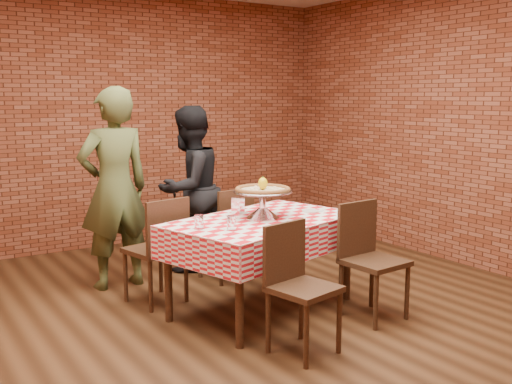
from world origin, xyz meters
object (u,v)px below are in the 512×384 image
water_glass_right (199,222)px  diner_olive (114,189)px  pizza_stand (263,204)px  condiment_caddy (238,205)px  water_glass_left (231,223)px  table (263,265)px  pizza (263,190)px  chair_far_right (225,233)px  diner_black (189,189)px  chair_near_left (304,291)px  chair_far_left (155,250)px  chair_near_right (375,262)px

water_glass_right → diner_olive: (-0.18, 1.30, 0.09)m
pizza_stand → condiment_caddy: 0.28m
pizza_stand → water_glass_left: pizza_stand is taller
table → water_glass_left: bearing=-152.3°
pizza → chair_far_right: bearing=80.6°
water_glass_right → diner_black: diner_black is taller
water_glass_left → chair_near_left: chair_near_left is taller
water_glass_left → diner_black: (0.46, 1.61, 0.01)m
pizza → water_glass_right: size_ratio=4.19×
pizza_stand → diner_black: diner_black is taller
condiment_caddy → diner_olive: bearing=96.1°
water_glass_left → chair_near_left: (0.19, -0.63, -0.37)m
water_glass_left → condiment_caddy: (0.37, 0.53, 0.01)m
water_glass_right → chair_far_left: chair_far_left is taller
chair_far_right → diner_olive: diner_olive is taller
water_glass_right → chair_near_right: size_ratio=0.12×
water_glass_right → chair_near_left: (0.38, -0.78, -0.37)m
chair_near_left → diner_olive: (-0.55, 2.08, 0.47)m
chair_far_right → diner_black: size_ratio=0.54×
diner_olive → chair_far_right: bearing=158.6°
pizza → water_glass_left: size_ratio=4.19×
condiment_caddy → chair_far_right: condiment_caddy is taller
pizza → water_glass_left: 0.54m
pizza_stand → chair_near_right: bearing=-47.5°
pizza_stand → chair_near_left: pizza_stand is taller
chair_near_right → chair_near_left: bearing=-170.2°
condiment_caddy → chair_near_left: condiment_caddy is taller
chair_near_left → chair_far_left: bearing=94.1°
chair_far_right → diner_black: diner_black is taller
water_glass_left → water_glass_right: (-0.19, 0.15, 0.00)m
chair_near_left → table: bearing=63.2°
diner_black → pizza_stand: bearing=65.0°
diner_olive → chair_far_left: bearing=99.8°
table → diner_black: diner_black is taller
table → diner_black: size_ratio=0.92×
chair_near_right → table: bearing=130.5°
chair_near_right → diner_black: diner_black is taller
water_glass_right → pizza: bearing=9.2°
chair_near_right → condiment_caddy: bearing=121.0°
condiment_caddy → chair_far_left: chair_far_left is taller
table → diner_olive: (-0.78, 1.23, 0.53)m
pizza_stand → diner_olive: (-0.80, 1.20, 0.04)m
water_glass_left → chair_far_left: (-0.24, 0.87, -0.36)m
water_glass_left → diner_black: 1.67m
chair_near_left → chair_far_right: bearing=65.5°
water_glass_right → diner_black: size_ratio=0.06×
diner_black → condiment_caddy: bearing=61.2°
pizza → diner_olive: bearing=123.9°
pizza_stand → chair_far_left: bearing=138.1°
pizza → water_glass_right: 0.66m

